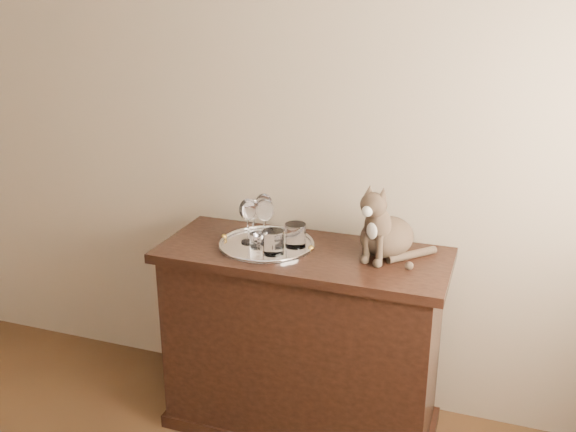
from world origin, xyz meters
name	(u,v)px	position (x,y,z in m)	size (l,w,h in m)	color
wall_back	(201,109)	(0.00, 2.25, 1.35)	(4.00, 0.10, 2.70)	#BBA78C
sideboard	(302,341)	(0.60, 1.94, 0.42)	(1.20, 0.50, 0.85)	black
tray	(267,245)	(0.44, 1.94, 0.85)	(0.40, 0.40, 0.01)	silver
wine_glass_a	(254,220)	(0.37, 1.97, 0.95)	(0.07, 0.07, 0.18)	white
wine_glass_b	(264,216)	(0.40, 2.02, 0.96)	(0.07, 0.07, 0.20)	white
wine_glass_c	(248,221)	(0.36, 1.94, 0.95)	(0.07, 0.07, 0.19)	white
wine_glass_d	(265,222)	(0.44, 1.93, 0.96)	(0.08, 0.08, 0.20)	silver
tumbler_a	(273,242)	(0.50, 1.86, 0.91)	(0.09, 0.09, 0.10)	white
tumbler_b	(259,243)	(0.44, 1.85, 0.90)	(0.07, 0.07, 0.08)	silver
tumbler_c	(295,235)	(0.56, 1.96, 0.91)	(0.09, 0.09, 0.10)	white
cat	(388,218)	(0.93, 2.01, 1.01)	(0.32, 0.29, 0.32)	#4A382C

